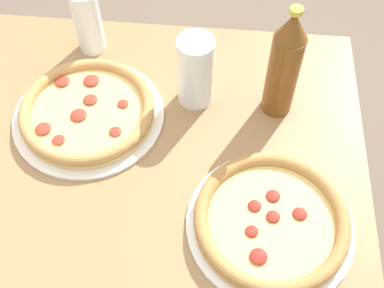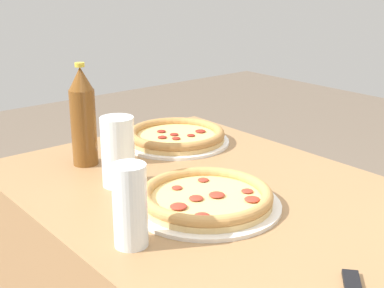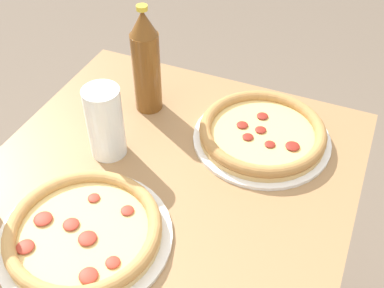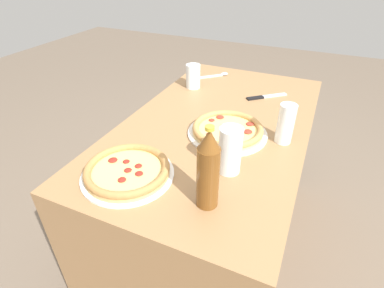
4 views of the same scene
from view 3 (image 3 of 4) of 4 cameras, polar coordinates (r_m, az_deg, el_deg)
The scene contains 4 objects.
pizza_veggie at distance 0.87m, azimuth -12.71°, elevation -10.13°, with size 0.31×0.31×0.04m.
pizza_salami at distance 1.04m, azimuth 8.33°, elevation 1.26°, with size 0.30×0.30×0.04m.
glass_orange_juice at distance 0.98m, azimuth -10.22°, elevation 2.28°, with size 0.07×0.07×0.16m.
beer_bottle at distance 1.06m, azimuth -5.47°, elevation 9.59°, with size 0.06×0.06×0.25m.
Camera 3 is at (0.31, 0.31, 1.45)m, focal length 45.00 mm.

